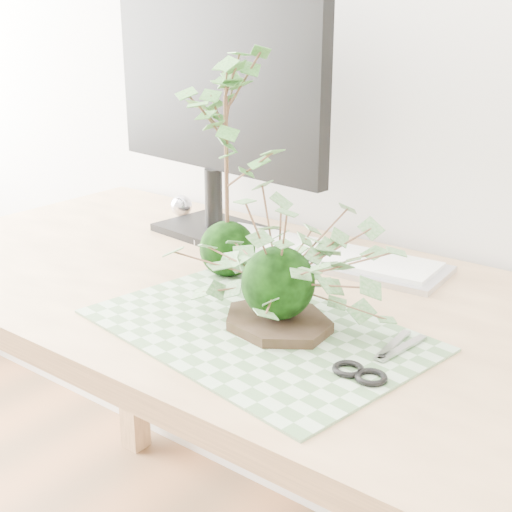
# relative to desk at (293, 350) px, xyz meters

# --- Properties ---
(desk) EXTENTS (1.60, 0.70, 0.74)m
(desk) POSITION_rel_desk_xyz_m (0.00, 0.00, 0.00)
(desk) COLOR tan
(desk) RESTS_ON ground_plane
(cutting_mat) EXTENTS (0.52, 0.39, 0.00)m
(cutting_mat) POSITION_rel_desk_xyz_m (0.02, -0.13, 0.09)
(cutting_mat) COLOR #4F7547
(cutting_mat) RESTS_ON desk
(stone_dish) EXTENTS (0.21, 0.21, 0.01)m
(stone_dish) POSITION_rel_desk_xyz_m (0.04, -0.10, 0.10)
(stone_dish) COLOR black
(stone_dish) RESTS_ON cutting_mat
(ivy_kokedama) EXTENTS (0.39, 0.39, 0.21)m
(ivy_kokedama) POSITION_rel_desk_xyz_m (0.04, -0.10, 0.21)
(ivy_kokedama) COLOR black
(ivy_kokedama) RESTS_ON stone_dish
(maple_kokedama) EXTENTS (0.28, 0.28, 0.41)m
(maple_kokedama) POSITION_rel_desk_xyz_m (-0.16, 0.02, 0.37)
(maple_kokedama) COLOR black
(maple_kokedama) RESTS_ON desk
(keyboard) EXTENTS (0.49, 0.18, 0.02)m
(keyboard) POSITION_rel_desk_xyz_m (-0.08, 0.20, 0.10)
(keyboard) COLOR #BBBAC6
(keyboard) RESTS_ON desk
(monitor) EXTENTS (0.56, 0.19, 0.49)m
(monitor) POSITION_rel_desk_xyz_m (-0.34, 0.20, 0.37)
(monitor) COLOR black
(monitor) RESTS_ON desk
(foil_ball) EXTENTS (0.05, 0.05, 0.05)m
(foil_ball) POSITION_rel_desk_xyz_m (-0.48, 0.24, 0.11)
(foil_ball) COLOR silver
(foil_ball) RESTS_ON desk
(scissors) EXTENTS (0.08, 0.17, 0.01)m
(scissors) POSITION_rel_desk_xyz_m (0.21, -0.13, 0.10)
(scissors) COLOR #949494
(scissors) RESTS_ON cutting_mat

